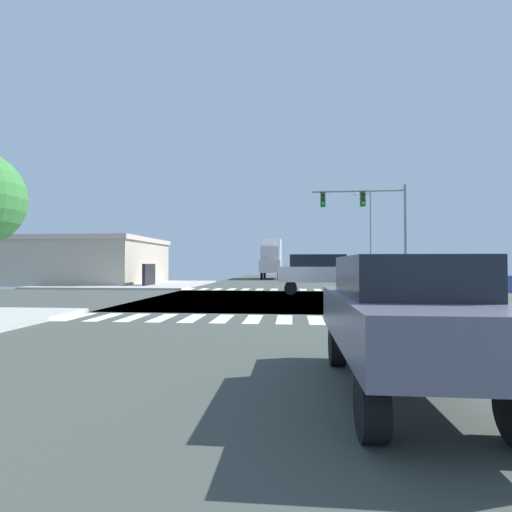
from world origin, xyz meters
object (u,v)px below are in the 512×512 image
box_truck_leading_1 (271,258)px  street_lamp (368,229)px  suv_crossing_2 (317,271)px  sedan_middle_4 (403,312)px  bank_building (90,261)px  traffic_signal_mast (370,213)px  sedan_queued_2 (445,280)px

box_truck_leading_1 → street_lamp: bearing=140.5°
suv_crossing_2 → sedan_middle_4: 17.76m
bank_building → suv_crossing_2: 22.30m
bank_building → sedan_middle_4: (19.77, -28.08, -0.95)m
traffic_signal_mast → suv_crossing_2: bearing=-135.6°
bank_building → sedan_middle_4: 34.36m
traffic_signal_mast → box_truck_leading_1: traffic_signal_mast is taller
traffic_signal_mast → street_lamp: bearing=79.6°
street_lamp → suv_crossing_2: (-5.97, -15.47, -3.82)m
bank_building → box_truck_leading_1: (15.77, 13.34, 0.50)m
traffic_signal_mast → sedan_queued_2: traffic_signal_mast is taller
street_lamp → suv_crossing_2: street_lamp is taller
street_lamp → sedan_middle_4: bearing=-100.2°
sedan_middle_4 → street_lamp: bearing=79.8°
bank_building → sedan_queued_2: size_ratio=3.04×
street_lamp → sedan_queued_2: bearing=-93.4°
box_truck_leading_1 → sedan_queued_2: bearing=105.7°
traffic_signal_mast → bank_building: traffic_signal_mast is taller
suv_crossing_2 → bank_building: bearing=-117.6°
box_truck_leading_1 → sedan_middle_4: size_ratio=1.67×
sedan_queued_2 → sedan_middle_4: 11.71m
sedan_queued_2 → box_truck_leading_1: size_ratio=0.60×
street_lamp → box_truck_leading_1: bearing=140.5°
street_lamp → box_truck_leading_1: street_lamp is taller
street_lamp → suv_crossing_2: bearing=-111.1°
traffic_signal_mast → bank_building: 24.69m
bank_building → suv_crossing_2: size_ratio=2.84×
bank_building → box_truck_leading_1: size_ratio=1.81×
street_lamp → sedan_queued_2: size_ratio=2.05×
traffic_signal_mast → sedan_middle_4: 22.22m
bank_building → traffic_signal_mast: bearing=-15.6°
suv_crossing_2 → sedan_queued_2: 8.41m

